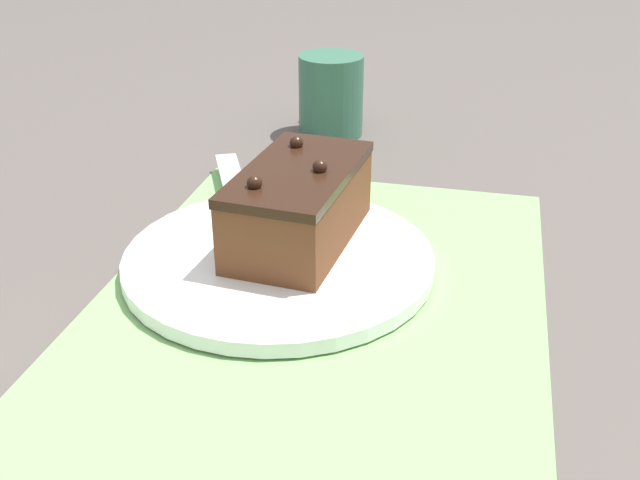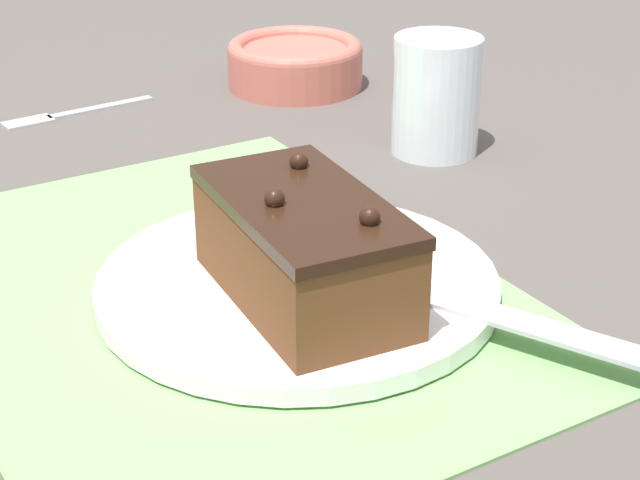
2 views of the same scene
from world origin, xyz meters
name	(u,v)px [view 2 (image 2 of 2)]	position (x,y,z in m)	size (l,w,h in m)	color
ground_plane	(212,293)	(0.00, 0.00, 0.00)	(3.00, 3.00, 0.00)	#544C47
placemat_woven	(212,290)	(0.00, 0.00, 0.00)	(0.46, 0.34, 0.00)	#7AB266
cake_plate	(298,284)	(0.03, 0.04, 0.01)	(0.25, 0.25, 0.01)	white
chocolate_cake	(304,249)	(0.06, 0.03, 0.05)	(0.16, 0.10, 0.08)	brown
serving_knife	(387,277)	(0.07, 0.09, 0.02)	(0.24, 0.13, 0.01)	black
drinking_glass	(436,95)	(-0.13, 0.27, 0.05)	(0.07, 0.07, 0.10)	white
small_bowl	(295,62)	(-0.35, 0.27, 0.03)	(0.14, 0.14, 0.05)	#C66656
dessert_fork	(65,113)	(-0.38, 0.04, 0.00)	(0.02, 0.15, 0.01)	#B7BABF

